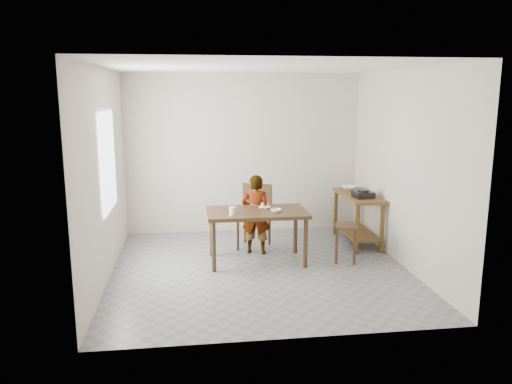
{
  "coord_description": "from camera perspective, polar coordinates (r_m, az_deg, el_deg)",
  "views": [
    {
      "loc": [
        -0.92,
        -6.45,
        2.39
      ],
      "look_at": [
        0.0,
        0.4,
        1.0
      ],
      "focal_mm": 35.0,
      "sensor_mm": 36.0,
      "label": 1
    }
  ],
  "objects": [
    {
      "name": "serving_bowl",
      "position": [
        8.4,
        10.5,
        0.47
      ],
      "size": [
        0.28,
        0.28,
        0.06
      ],
      "primitive_type": "imported",
      "rotation": [
        0.0,
        0.0,
        -0.19
      ],
      "color": "white",
      "rests_on": "prep_counter"
    },
    {
      "name": "wall_right",
      "position": [
        7.17,
        16.68,
        2.54
      ],
      "size": [
        0.04,
        4.0,
        2.7
      ],
      "primitive_type": "cube",
      "color": "beige",
      "rests_on": "ground"
    },
    {
      "name": "wall_back",
      "position": [
        8.59,
        -1.44,
        4.4
      ],
      "size": [
        4.0,
        0.04,
        2.7
      ],
      "primitive_type": "cube",
      "color": "beige",
      "rests_on": "ground"
    },
    {
      "name": "glass_tumbler",
      "position": [
        6.79,
        -2.72,
        -2.15
      ],
      "size": [
        0.09,
        0.09,
        0.11
      ],
      "primitive_type": "cylinder",
      "rotation": [
        0.0,
        0.0,
        -0.02
      ],
      "color": "white",
      "rests_on": "dining_table"
    },
    {
      "name": "window_pane",
      "position": [
        6.79,
        -16.5,
        3.37
      ],
      "size": [
        0.02,
        1.1,
        1.3
      ],
      "primitive_type": "cube",
      "color": "white",
      "rests_on": "wall_left"
    },
    {
      "name": "prep_counter",
      "position": [
        8.15,
        11.52,
        -3.0
      ],
      "size": [
        0.5,
        1.2,
        0.8
      ],
      "primitive_type": null,
      "color": "#553917",
      "rests_on": "floor"
    },
    {
      "name": "wall_front",
      "position": [
        4.64,
        3.96,
        -1.59
      ],
      "size": [
        4.0,
        0.04,
        2.7
      ],
      "primitive_type": "cube",
      "color": "beige",
      "rests_on": "ground"
    },
    {
      "name": "child",
      "position": [
        7.44,
        -0.02,
        -2.57
      ],
      "size": [
        0.5,
        0.4,
        1.2
      ],
      "primitive_type": "imported",
      "rotation": [
        0.0,
        0.0,
        2.84
      ],
      "color": "white",
      "rests_on": "floor"
    },
    {
      "name": "stool",
      "position": [
        7.26,
        10.21,
        -5.8
      ],
      "size": [
        0.38,
        0.38,
        0.54
      ],
      "primitive_type": null,
      "rotation": [
        0.0,
        0.0,
        -0.31
      ],
      "color": "#3B2815",
      "rests_on": "floor"
    },
    {
      "name": "dining_chair",
      "position": [
        7.72,
        -0.24,
        -2.89
      ],
      "size": [
        0.61,
        0.61,
        0.98
      ],
      "primitive_type": null,
      "rotation": [
        0.0,
        0.0,
        -0.39
      ],
      "color": "#3B2815",
      "rests_on": "floor"
    },
    {
      "name": "small_bowl",
      "position": [
        6.93,
        2.29,
        -2.13
      ],
      "size": [
        0.18,
        0.18,
        0.05
      ],
      "primitive_type": "imported",
      "rotation": [
        0.0,
        0.0,
        -0.33
      ],
      "color": "white",
      "rests_on": "dining_table"
    },
    {
      "name": "banana",
      "position": [
        7.11,
        1.0,
        -1.71
      ],
      "size": [
        0.21,
        0.18,
        0.06
      ],
      "primitive_type": null,
      "rotation": [
        0.0,
        0.0,
        -0.37
      ],
      "color": "#F4D74D",
      "rests_on": "dining_table"
    },
    {
      "name": "wall_left",
      "position": [
        6.63,
        -17.11,
        1.84
      ],
      "size": [
        0.04,
        4.0,
        2.7
      ],
      "primitive_type": "cube",
      "color": "beige",
      "rests_on": "ground"
    },
    {
      "name": "ceiling",
      "position": [
        6.53,
        0.48,
        14.27
      ],
      "size": [
        4.0,
        4.0,
        0.04
      ],
      "primitive_type": "cube",
      "color": "white",
      "rests_on": "wall_back"
    },
    {
      "name": "floor",
      "position": [
        6.95,
        0.44,
        -8.93
      ],
      "size": [
        4.0,
        4.0,
        0.04
      ],
      "primitive_type": "cube",
      "color": "slate",
      "rests_on": "ground"
    },
    {
      "name": "dining_table",
      "position": [
        7.11,
        0.11,
        -5.1
      ],
      "size": [
        1.4,
        0.8,
        0.75
      ],
      "primitive_type": null,
      "color": "#3B2815",
      "rests_on": "floor"
    },
    {
      "name": "gas_burner",
      "position": [
        7.82,
        12.16,
        -0.28
      ],
      "size": [
        0.3,
        0.3,
        0.09
      ],
      "primitive_type": "cube",
      "rotation": [
        0.0,
        0.0,
        0.08
      ],
      "color": "black",
      "rests_on": "prep_counter"
    }
  ]
}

